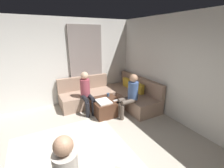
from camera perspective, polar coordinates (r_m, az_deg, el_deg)
wall_back at (r=3.93m, az=29.32°, el=3.20°), size 6.00×0.12×2.70m
wall_left at (r=5.05m, az=-24.18°, el=6.78°), size 0.12×6.00×2.70m
curtain_panel at (r=5.22m, az=-9.57°, el=7.31°), size 0.06×1.10×2.50m
area_rug at (r=3.16m, az=-13.89°, el=-26.68°), size 2.60×2.20×0.01m
sectional_couch at (r=5.04m, az=0.08°, el=-4.34°), size 2.10×2.55×0.87m
ottoman at (r=4.46m, az=-2.27°, el=-8.46°), size 0.76×0.76×0.42m
folded_blanket at (r=4.24m, az=-3.18°, el=-6.54°), size 0.44×0.36×0.04m
coffee_mug at (r=4.61m, az=-1.49°, el=-4.04°), size 0.08×0.08×0.10m
game_remote at (r=4.32m, az=1.39°, el=-6.15°), size 0.05×0.15×0.02m
person_on_couch_back at (r=4.19m, az=6.74°, el=-3.68°), size 0.30×0.60×1.20m
person_on_couch_side at (r=4.44m, az=-9.59°, el=-2.57°), size 0.60×0.30×1.20m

